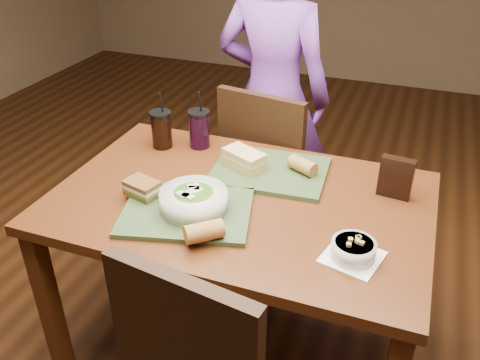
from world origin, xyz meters
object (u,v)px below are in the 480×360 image
(dining_table, at_px, (240,218))
(diner, at_px, (273,97))
(chair_far, at_px, (266,172))
(tray_far, at_px, (270,171))
(chip_bag, at_px, (396,178))
(baguette_far, at_px, (303,166))
(cup_berry, at_px, (199,129))
(salad_bowl, at_px, (194,199))
(sandwich_near, at_px, (142,188))
(cup_cola, at_px, (162,129))
(baguette_near, at_px, (204,232))
(sandwich_far, at_px, (244,159))
(soup_bowl, at_px, (353,249))
(tray_near, at_px, (187,212))

(dining_table, bearing_deg, diner, 99.99)
(chair_far, bearing_deg, tray_far, -70.73)
(chip_bag, bearing_deg, baguette_far, -177.57)
(diner, relative_size, cup_berry, 6.48)
(chip_bag, bearing_deg, salad_bowl, -144.15)
(sandwich_near, distance_m, cup_berry, 0.44)
(diner, distance_m, chip_bag, 0.93)
(cup_cola, bearing_deg, chair_far, 43.14)
(baguette_near, relative_size, baguette_far, 1.09)
(sandwich_far, height_order, cup_berry, cup_berry)
(dining_table, bearing_deg, chair_far, 98.64)
(baguette_near, relative_size, cup_berry, 0.48)
(chair_far, xyz_separation_m, baguette_near, (0.08, -0.87, 0.27))
(dining_table, height_order, salad_bowl, salad_bowl)
(tray_far, bearing_deg, cup_berry, 161.81)
(chair_far, relative_size, soup_bowl, 4.90)
(sandwich_far, height_order, cup_cola, cup_cola)
(baguette_near, bearing_deg, dining_table, 88.40)
(baguette_near, distance_m, baguette_far, 0.53)
(dining_table, height_order, tray_near, tray_near)
(soup_bowl, bearing_deg, tray_far, 134.15)
(baguette_near, bearing_deg, cup_berry, 115.68)
(sandwich_far, xyz_separation_m, cup_cola, (-0.39, 0.07, 0.03))
(salad_bowl, height_order, chip_bag, chip_bag)
(tray_far, distance_m, baguette_near, 0.49)
(chair_far, bearing_deg, dining_table, -81.36)
(salad_bowl, xyz_separation_m, soup_bowl, (0.53, -0.05, -0.03))
(baguette_near, xyz_separation_m, baguette_far, (0.17, 0.50, -0.00))
(salad_bowl, distance_m, cup_berry, 0.49)
(salad_bowl, bearing_deg, tray_far, 66.13)
(tray_far, relative_size, salad_bowl, 1.88)
(cup_cola, bearing_deg, diner, 64.84)
(sandwich_near, bearing_deg, sandwich_far, 50.71)
(chair_far, xyz_separation_m, baguette_far, (0.25, -0.36, 0.27))
(tray_far, height_order, sandwich_far, sandwich_far)
(dining_table, height_order, tray_far, tray_far)
(salad_bowl, distance_m, sandwich_near, 0.20)
(salad_bowl, distance_m, sandwich_far, 0.33)
(diner, height_order, cup_cola, diner)
(diner, bearing_deg, chip_bag, 135.68)
(baguette_far, relative_size, chip_bag, 0.72)
(sandwich_near, height_order, cup_cola, cup_cola)
(chip_bag, bearing_deg, sandwich_near, -151.66)
(chair_far, height_order, sandwich_far, chair_far)
(tray_near, bearing_deg, sandwich_near, 170.67)
(cup_cola, bearing_deg, sandwich_far, -10.42)
(baguette_far, distance_m, cup_berry, 0.47)
(tray_near, distance_m, sandwich_far, 0.35)
(dining_table, height_order, cup_berry, cup_berry)
(tray_far, xyz_separation_m, sandwich_far, (-0.10, -0.01, 0.04))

